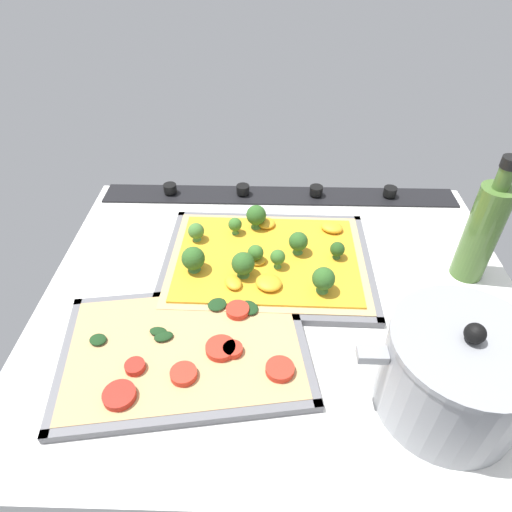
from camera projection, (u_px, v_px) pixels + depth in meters
ground_plane at (281, 300)px, 74.13cm from camera, size 79.05×66.98×3.00cm
stove_control_panel at (279, 194)px, 95.74cm from camera, size 75.89×7.00×2.60cm
baking_tray_front at (267, 263)px, 78.58cm from camera, size 36.97×28.77×1.30cm
broccoli_pizza at (265, 257)px, 77.45cm from camera, size 34.53×26.33×6.00cm
baking_tray_back at (186, 351)px, 63.80cm from camera, size 38.17×28.43×1.30cm
veggie_pizza_back at (188, 349)px, 63.17cm from camera, size 35.44×25.70×1.90cm
cooking_pot at (455, 374)px, 53.63cm from camera, size 24.85×18.00×15.20cm
oil_bottle at (483, 231)px, 71.10cm from camera, size 5.39×5.39×22.32cm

